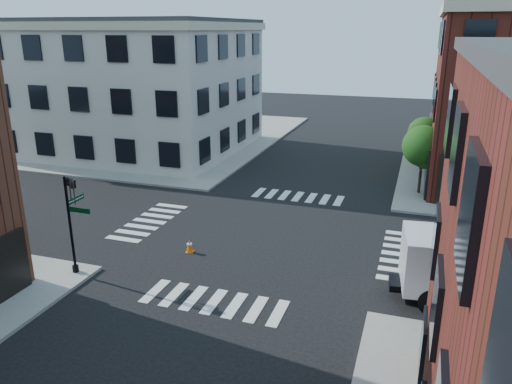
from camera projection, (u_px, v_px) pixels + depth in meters
The scene contains 7 objects.
ground at pixel (266, 237), 26.47m from camera, with size 120.00×120.00×0.00m, color black.
sidewalk_nw at pixel (134, 134), 51.71m from camera, with size 30.00×30.00×0.15m, color gray.
building_nw at pixel (119, 87), 44.91m from camera, with size 22.00×16.00×11.00m, color beige.
tree_near at pixel (424, 148), 32.18m from camera, with size 2.69×2.69×4.49m.
tree_far at pixel (425, 135), 37.68m from camera, with size 2.43×2.43×4.07m.
signal_pole at pixel (72, 214), 21.60m from camera, with size 1.29×1.24×4.60m.
traffic_cone at pixel (190, 246), 24.54m from camera, with size 0.41×0.41×0.67m.
Camera 1 is at (7.27, -23.30, 10.53)m, focal length 35.00 mm.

